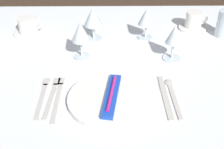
# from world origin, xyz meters

# --- Properties ---
(dining_table) EXTENTS (1.80, 1.11, 0.74)m
(dining_table) POSITION_xyz_m (0.00, 0.00, 0.66)
(dining_table) COLOR white
(dining_table) RESTS_ON ground
(dinner_plate) EXTENTS (0.28, 0.28, 0.02)m
(dinner_plate) POSITION_xyz_m (0.00, -0.24, 0.75)
(dinner_plate) COLOR white
(dinner_plate) RESTS_ON dining_table
(toothbrush_package) EXTENTS (0.07, 0.21, 0.02)m
(toothbrush_package) POSITION_xyz_m (0.00, -0.24, 0.77)
(toothbrush_package) COLOR blue
(toothbrush_package) RESTS_ON dinner_plate
(fork_outer) EXTENTS (0.02, 0.23, 0.00)m
(fork_outer) POSITION_xyz_m (-0.17, -0.22, 0.74)
(fork_outer) COLOR beige
(fork_outer) RESTS_ON dining_table
(fork_inner) EXTENTS (0.03, 0.21, 0.00)m
(fork_inner) POSITION_xyz_m (-0.19, -0.21, 0.74)
(fork_inner) COLOR beige
(fork_inner) RESTS_ON dining_table
(fork_salad) EXTENTS (0.02, 0.21, 0.00)m
(fork_salad) POSITION_xyz_m (-0.22, -0.21, 0.74)
(fork_salad) COLOR beige
(fork_salad) RESTS_ON dining_table
(dinner_knife) EXTENTS (0.02, 0.22, 0.00)m
(dinner_knife) POSITION_xyz_m (0.17, -0.22, 0.74)
(dinner_knife) COLOR beige
(dinner_knife) RESTS_ON dining_table
(spoon_soup) EXTENTS (0.03, 0.20, 0.01)m
(spoon_soup) POSITION_xyz_m (0.20, -0.20, 0.74)
(spoon_soup) COLOR beige
(spoon_soup) RESTS_ON dining_table
(saucer_left) EXTENTS (0.13, 0.13, 0.01)m
(saucer_left) POSITION_xyz_m (-0.36, 0.23, 0.74)
(saucer_left) COLOR white
(saucer_left) RESTS_ON dining_table
(coffee_cup_left) EXTENTS (0.10, 0.08, 0.07)m
(coffee_cup_left) POSITION_xyz_m (-0.36, 0.23, 0.78)
(coffee_cup_left) COLOR white
(coffee_cup_left) RESTS_ON saucer_left
(saucer_far) EXTENTS (0.12, 0.12, 0.01)m
(saucer_far) POSITION_xyz_m (0.37, 0.27, 0.74)
(saucer_far) COLOR white
(saucer_far) RESTS_ON dining_table
(coffee_cup_far) EXTENTS (0.10, 0.07, 0.07)m
(coffee_cup_far) POSITION_xyz_m (0.37, 0.27, 0.79)
(coffee_cup_far) COLOR white
(coffee_cup_far) RESTS_ON saucer_far
(wine_glass_centre) EXTENTS (0.07, 0.07, 0.14)m
(wine_glass_centre) POSITION_xyz_m (0.23, 0.02, 0.84)
(wine_glass_centre) COLOR silver
(wine_glass_centre) RESTS_ON dining_table
(wine_glass_left) EXTENTS (0.07, 0.07, 0.15)m
(wine_glass_left) POSITION_xyz_m (-0.11, 0.03, 0.84)
(wine_glass_left) COLOR silver
(wine_glass_left) RESTS_ON dining_table
(wine_glass_right) EXTENTS (0.07, 0.07, 0.14)m
(wine_glass_right) POSITION_xyz_m (0.15, 0.19, 0.83)
(wine_glass_right) COLOR silver
(wine_glass_right) RESTS_ON dining_table
(wine_glass_far) EXTENTS (0.08, 0.08, 0.14)m
(wine_glass_far) POSITION_xyz_m (-0.07, 0.18, 0.84)
(wine_glass_far) COLOR silver
(wine_glass_far) RESTS_ON dining_table
(drink_tumbler) EXTENTS (0.07, 0.07, 0.12)m
(drink_tumbler) POSITION_xyz_m (0.48, 0.20, 0.80)
(drink_tumbler) COLOR silver
(drink_tumbler) RESTS_ON dining_table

